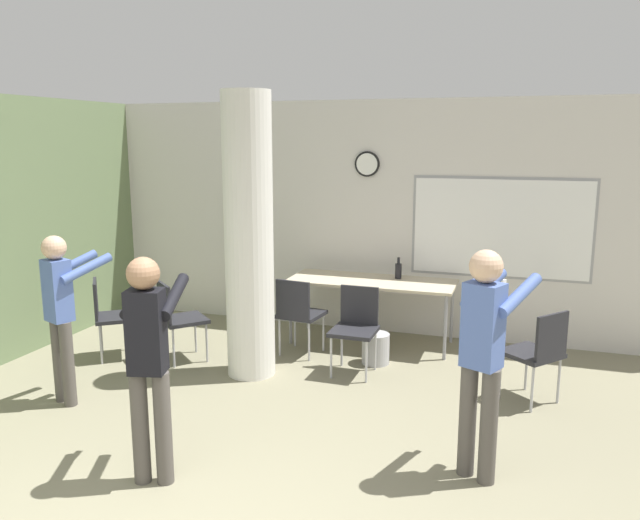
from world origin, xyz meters
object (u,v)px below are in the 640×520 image
object	(u,v)px
chair_table_front	(356,324)
chair_near_pillar	(177,315)
folding_table	(372,284)
person_watching_back	(61,306)
chair_mid_room	(538,349)
bottle_on_table	(398,270)
chair_table_left	(299,311)
person_playing_side	(484,347)
chair_by_left_wall	(110,312)
person_playing_front	(149,352)

from	to	relation	value
chair_table_front	chair_near_pillar	bearing A→B (deg)	-170.97
folding_table	chair_table_front	size ratio (longest dim) A/B	2.17
folding_table	person_watching_back	size ratio (longest dim) A/B	1.24
folding_table	chair_mid_room	world-z (taller)	chair_mid_room
bottle_on_table	chair_near_pillar	size ratio (longest dim) A/B	0.29
chair_table_left	chair_mid_room	xyz separation A→B (m)	(2.46, -0.52, 0.00)
chair_table_left	person_playing_side	distance (m)	2.88
folding_table	chair_table_front	xyz separation A→B (m)	(0.06, -0.94, -0.20)
chair_by_left_wall	person_watching_back	size ratio (longest dim) A/B	0.57
person_playing_side	chair_table_left	bearing A→B (deg)	136.57
person_playing_side	person_watching_back	bearing A→B (deg)	177.82
folding_table	chair_table_left	world-z (taller)	chair_table_left
chair_table_left	chair_mid_room	bearing A→B (deg)	-12.02
chair_near_pillar	bottle_on_table	bearing A→B (deg)	34.06
chair_table_front	person_watching_back	size ratio (longest dim) A/B	0.57
folding_table	chair_near_pillar	xyz separation A→B (m)	(-1.82, -1.24, -0.20)
chair_by_left_wall	person_watching_back	world-z (taller)	person_watching_back
chair_table_front	person_playing_front	bearing A→B (deg)	-108.04
bottle_on_table	person_playing_front	world-z (taller)	person_playing_front
folding_table	chair_table_left	size ratio (longest dim) A/B	2.17
chair_table_left	bottle_on_table	bearing A→B (deg)	42.15
chair_by_left_wall	chair_mid_room	bearing A→B (deg)	2.31
chair_table_front	chair_mid_room	bearing A→B (deg)	-8.15
person_playing_front	chair_by_left_wall	bearing A→B (deg)	132.44
person_playing_side	person_watching_back	xyz separation A→B (m)	(-3.62, 0.14, -0.06)
chair_mid_room	chair_table_left	bearing A→B (deg)	167.98
folding_table	chair_by_left_wall	size ratio (longest dim) A/B	2.17
chair_mid_room	chair_table_front	size ratio (longest dim) A/B	1.00
chair_mid_room	chair_near_pillar	size ratio (longest dim) A/B	1.00
bottle_on_table	person_playing_front	bearing A→B (deg)	-105.75
bottle_on_table	person_playing_side	distance (m)	3.02
bottle_on_table	chair_near_pillar	bearing A→B (deg)	-145.94
chair_table_left	chair_mid_room	size ratio (longest dim) A/B	1.00
chair_table_left	person_watching_back	bearing A→B (deg)	-130.56
chair_by_left_wall	person_playing_front	bearing A→B (deg)	-47.56
chair_mid_room	chair_by_left_wall	bearing A→B (deg)	-177.69
person_playing_side	chair_mid_room	bearing A→B (deg)	74.59
chair_table_left	chair_near_pillar	xyz separation A→B (m)	(-1.16, -0.57, 0.00)
bottle_on_table	chair_mid_room	bearing A→B (deg)	-41.59
chair_by_left_wall	person_playing_front	xyz separation A→B (m)	(1.84, -2.01, 0.43)
bottle_on_table	chair_by_left_wall	world-z (taller)	bottle_on_table
chair_by_left_wall	bottle_on_table	bearing A→B (deg)	28.45
person_playing_side	folding_table	bearing A→B (deg)	118.32
chair_by_left_wall	person_watching_back	xyz separation A→B (m)	(0.36, -1.12, 0.39)
folding_table	bottle_on_table	distance (m)	0.35
chair_near_pillar	chair_table_left	bearing A→B (deg)	26.27
chair_mid_room	bottle_on_table	bearing A→B (deg)	138.41
bottle_on_table	chair_mid_room	world-z (taller)	bottle_on_table
folding_table	chair_by_left_wall	world-z (taller)	chair_by_left_wall
person_playing_front	person_playing_side	bearing A→B (deg)	19.41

